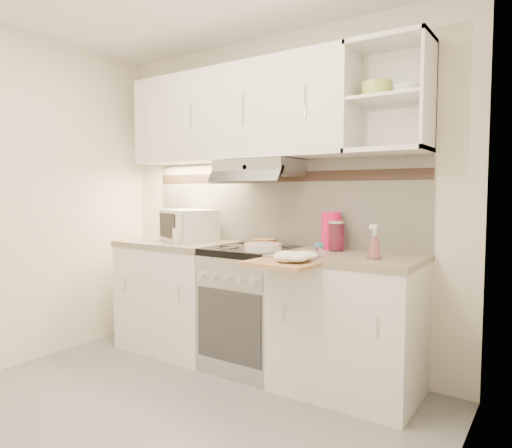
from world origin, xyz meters
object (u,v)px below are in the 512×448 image
plate_stack (263,247)px  cutting_board (286,263)px  pink_pitcher (331,231)px  glass_jar (336,236)px  electric_range (253,307)px  microwave (189,225)px  spray_bottle (374,245)px  watering_can (180,234)px

plate_stack → cutting_board: (0.32, -0.23, -0.05)m
pink_pitcher → glass_jar: 0.09m
plate_stack → cutting_board: plate_stack is taller
electric_range → microwave: (-0.71, 0.09, 0.58)m
electric_range → spray_bottle: (0.95, -0.08, 0.54)m
electric_range → spray_bottle: 1.09m
electric_range → pink_pitcher: bearing=20.6°
electric_range → microwave: 0.92m
microwave → pink_pitcher: size_ratio=2.07×
pink_pitcher → cutting_board: size_ratio=0.62×
microwave → pink_pitcher: (1.24, 0.11, 0.00)m
electric_range → watering_can: bearing=-173.0°
electric_range → microwave: microwave is taller
plate_stack → cutting_board: bearing=-36.2°
electric_range → cutting_board: 0.74m
glass_jar → cutting_board: glass_jar is taller
plate_stack → spray_bottle: 0.78m
watering_can → plate_stack: watering_can is taller
microwave → glass_jar: bearing=23.5°
microwave → cutting_board: (1.20, -0.44, -0.16)m
electric_range → pink_pitcher: 0.81m
microwave → electric_range: bearing=14.2°
watering_can → pink_pitcher: (1.18, 0.28, 0.07)m
electric_range → microwave: size_ratio=1.64×
electric_range → cutting_board: size_ratio=2.11×
electric_range → watering_can: (-0.65, -0.08, 0.52)m
electric_range → plate_stack: bearing=-35.3°
pink_pitcher → glass_jar: (0.07, -0.06, -0.03)m
electric_range → glass_jar: 0.83m
glass_jar → cutting_board: (-0.11, -0.49, -0.13)m
plate_stack → spray_bottle: bearing=2.8°
plate_stack → spray_bottle: size_ratio=1.16×
electric_range → cutting_board: bearing=-35.9°
spray_bottle → electric_range: bearing=164.9°
pink_pitcher → cutting_board: pink_pitcher is taller
watering_can → cutting_board: (1.13, -0.27, -0.09)m
watering_can → pink_pitcher: bearing=7.2°
spray_bottle → cutting_board: 0.55m
glass_jar → spray_bottle: bearing=-32.5°
electric_range → cutting_board: (0.49, -0.35, 0.42)m
microwave → glass_jar: size_ratio=2.63×
microwave → cutting_board: size_ratio=1.28×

